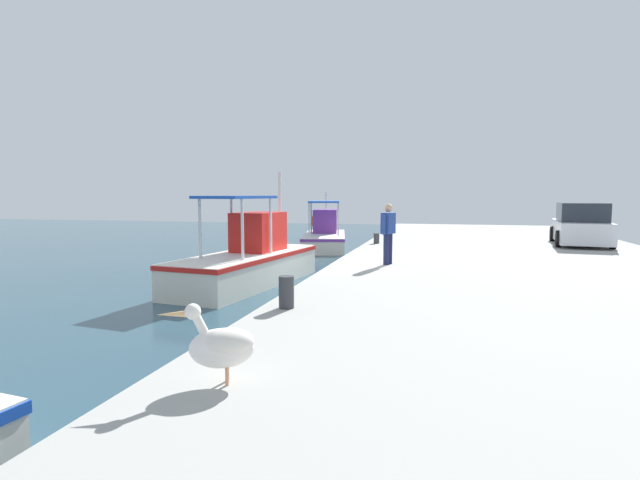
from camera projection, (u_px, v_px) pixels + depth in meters
quay_pier at (520, 279)px, 13.51m from camera, size 36.00×10.00×0.80m
fishing_boat_second at (248, 260)px, 14.82m from camera, size 6.22×2.74×3.42m
fishing_boat_third at (325, 236)px, 24.83m from camera, size 6.03×3.09×2.80m
pelican at (222, 344)px, 4.95m from camera, size 0.56×0.96×0.82m
fisherman_standing at (388, 231)px, 13.39m from camera, size 0.63×0.37×1.63m
parked_car at (581, 226)px, 18.58m from camera, size 4.27×2.22×1.57m
mooring_bollard_nearest at (286, 292)px, 8.26m from camera, size 0.26×0.26×0.54m
mooring_bollard_second at (377, 238)px, 19.16m from camera, size 0.22×0.22×0.39m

